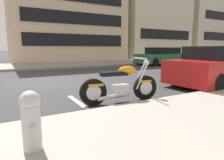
# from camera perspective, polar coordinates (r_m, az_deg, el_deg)

# --- Properties ---
(ground_plane) EXTENTS (260.00, 260.00, 0.00)m
(ground_plane) POSITION_cam_1_polar(r_m,az_deg,el_deg) (8.47, -18.02, -0.35)
(ground_plane) COLOR #333335
(sidewalk_far_curb) EXTENTS (120.00, 5.00, 0.14)m
(sidewalk_far_curb) POSITION_cam_1_polar(r_m,az_deg,el_deg) (20.48, 12.63, 5.54)
(sidewalk_far_curb) COLOR gray
(sidewalk_far_curb) RESTS_ON ground
(parking_stall_stripe) EXTENTS (0.12, 2.20, 0.01)m
(parking_stall_stripe) POSITION_cam_1_polar(r_m,az_deg,el_deg) (4.71, -8.54, -7.53)
(parking_stall_stripe) COLOR silver
(parking_stall_stripe) RESTS_ON ground
(parked_motorcycle) EXTENTS (2.09, 0.62, 1.13)m
(parked_motorcycle) POSITION_cam_1_polar(r_m,az_deg,el_deg) (4.87, 2.79, -1.66)
(parked_motorcycle) COLOR black
(parked_motorcycle) RESTS_ON ground
(parked_car_near_corner) EXTENTS (4.26, 2.00, 1.43)m
(parked_car_near_corner) POSITION_cam_1_polar(r_m,az_deg,el_deg) (8.18, 28.96, 3.43)
(parked_car_near_corner) COLOR #AD1919
(parked_car_near_corner) RESTS_ON ground
(car_opposite_curb) EXTENTS (4.53, 1.96, 1.42)m
(car_opposite_curb) POSITION_cam_1_polar(r_m,az_deg,el_deg) (16.78, 14.50, 6.75)
(car_opposite_curb) COLOR #236638
(car_opposite_curb) RESTS_ON ground
(fire_hydrant) EXTENTS (0.24, 0.36, 0.73)m
(fire_hydrant) POSITION_cam_1_polar(r_m,az_deg,el_deg) (2.54, -22.75, -10.58)
(fire_hydrant) COLOR #B7B7BC
(fire_hydrant) RESTS_ON sidewalk_near_curb
(townhouse_corner_block) EXTENTS (11.28, 9.31, 9.55)m
(townhouse_corner_block) POSITION_cam_1_polar(r_m,az_deg,el_deg) (23.27, -14.23, 17.55)
(townhouse_corner_block) COLOR beige
(townhouse_corner_block) RESTS_ON ground
(townhouse_mid_block) EXTENTS (9.16, 10.68, 13.48)m
(townhouse_mid_block) POSITION_cam_1_polar(r_m,az_deg,el_deg) (29.13, 8.32, 19.93)
(townhouse_mid_block) COLOR beige
(townhouse_mid_block) RESTS_ON ground
(townhouse_behind_pole) EXTENTS (15.58, 9.48, 13.84)m
(townhouse_behind_pole) POSITION_cam_1_polar(r_m,az_deg,el_deg) (38.32, 25.95, 16.82)
(townhouse_behind_pole) COLOR beige
(townhouse_behind_pole) RESTS_ON ground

